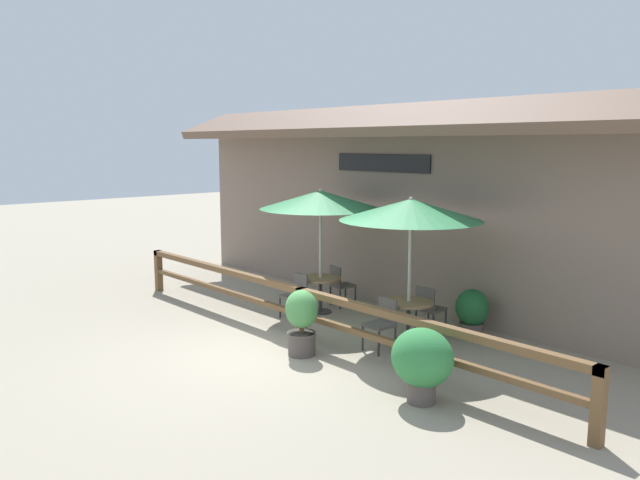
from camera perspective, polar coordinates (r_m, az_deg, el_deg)
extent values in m
plane|color=#9E937F|center=(10.35, -6.18, -10.40)|extent=(60.00, 60.00, 0.00)
cube|color=gray|center=(12.80, 9.07, 1.52)|extent=(14.00, 0.40, 3.60)
cube|color=brown|center=(12.29, 7.67, 10.96)|extent=(14.28, 1.48, 0.70)
cube|color=black|center=(13.08, 5.66, 7.02)|extent=(2.52, 0.04, 0.36)
cube|color=brown|center=(10.72, -1.70, -4.69)|extent=(10.40, 0.14, 0.11)
cube|color=brown|center=(10.83, -1.69, -6.85)|extent=(10.40, 0.10, 0.09)
cube|color=brown|center=(15.00, -14.54, -2.72)|extent=(0.14, 0.14, 0.95)
cube|color=brown|center=(10.83, -1.69, -6.85)|extent=(0.14, 0.14, 0.95)
cube|color=brown|center=(7.88, 24.11, -13.72)|extent=(0.14, 0.14, 0.95)
cylinder|color=#B7B2A8|center=(12.53, 0.04, -1.82)|extent=(0.06, 0.06, 2.17)
cone|color=#33844C|center=(12.37, 0.04, 3.72)|extent=(2.42, 2.42, 0.36)
sphere|color=#B2ADA3|center=(12.35, 0.04, 4.56)|extent=(0.07, 0.07, 0.07)
cylinder|color=olive|center=(12.61, 0.04, -3.53)|extent=(0.83, 0.83, 0.05)
cylinder|color=#333333|center=(12.69, 0.04, -5.14)|extent=(0.07, 0.07, 0.68)
cylinder|color=#333333|center=(12.77, 0.04, -6.55)|extent=(0.46, 0.46, 0.03)
cube|color=#514C47|center=(12.24, -2.45, -5.16)|extent=(0.44, 0.44, 0.05)
cube|color=#514C47|center=(12.30, -1.74, -4.01)|extent=(0.40, 0.06, 0.40)
cylinder|color=#2D2D2D|center=(12.34, -3.68, -6.18)|extent=(0.04, 0.04, 0.42)
cylinder|color=#2D2D2D|center=(12.04, -2.63, -6.55)|extent=(0.04, 0.04, 0.42)
cylinder|color=#2D2D2D|center=(12.56, -2.25, -5.91)|extent=(0.04, 0.04, 0.42)
cylinder|color=#2D2D2D|center=(12.26, -1.19, -6.26)|extent=(0.04, 0.04, 0.42)
cube|color=#514C47|center=(13.17, 2.11, -4.16)|extent=(0.49, 0.49, 0.05)
cube|color=#514C47|center=(13.02, 1.41, -3.30)|extent=(0.40, 0.11, 0.40)
cylinder|color=#2D2D2D|center=(13.17, 3.25, -5.22)|extent=(0.04, 0.04, 0.42)
cylinder|color=#2D2D2D|center=(13.48, 2.34, -4.89)|extent=(0.04, 0.04, 0.42)
cylinder|color=#2D2D2D|center=(12.97, 1.85, -5.43)|extent=(0.04, 0.04, 0.42)
cylinder|color=#2D2D2D|center=(13.28, 0.96, -5.09)|extent=(0.04, 0.04, 0.42)
cylinder|color=#B7B2A8|center=(10.75, 8.16, -3.68)|extent=(0.06, 0.06, 2.17)
cone|color=#33844C|center=(10.56, 8.30, 2.77)|extent=(2.42, 2.42, 0.36)
sphere|color=#B2ADA3|center=(10.54, 8.33, 3.75)|extent=(0.07, 0.07, 0.07)
cylinder|color=olive|center=(10.84, 8.12, -5.66)|extent=(0.83, 0.83, 0.05)
cylinder|color=#333333|center=(10.93, 8.08, -7.51)|extent=(0.07, 0.07, 0.68)
cylinder|color=#333333|center=(11.03, 8.04, -9.13)|extent=(0.46, 0.46, 0.03)
cube|color=#514C47|center=(10.39, 5.43, -7.74)|extent=(0.45, 0.45, 0.05)
cube|color=#514C47|center=(10.46, 6.20, -6.36)|extent=(0.40, 0.06, 0.40)
cylinder|color=#2D2D2D|center=(10.47, 3.92, -8.94)|extent=(0.04, 0.04, 0.42)
cylinder|color=#2D2D2D|center=(10.20, 5.38, -9.43)|extent=(0.04, 0.04, 0.42)
cylinder|color=#2D2D2D|center=(10.71, 5.44, -8.53)|extent=(0.04, 0.04, 0.42)
cylinder|color=#2D2D2D|center=(10.46, 6.90, -8.99)|extent=(0.04, 0.04, 0.42)
cube|color=#514C47|center=(11.50, 10.12, -6.21)|extent=(0.44, 0.44, 0.05)
cube|color=#514C47|center=(11.29, 9.59, -5.29)|extent=(0.40, 0.05, 0.40)
cylinder|color=#2D2D2D|center=(11.61, 11.41, -7.31)|extent=(0.04, 0.04, 0.42)
cylinder|color=#2D2D2D|center=(11.82, 9.88, -6.97)|extent=(0.04, 0.04, 0.42)
cylinder|color=#2D2D2D|center=(11.31, 10.31, -7.71)|extent=(0.04, 0.04, 0.42)
cylinder|color=#2D2D2D|center=(11.52, 8.76, -7.36)|extent=(0.04, 0.04, 0.42)
cylinder|color=#564C47|center=(10.24, -1.68, -9.45)|extent=(0.45, 0.45, 0.37)
cylinder|color=#564C47|center=(10.19, -1.68, -8.56)|extent=(0.48, 0.48, 0.04)
cylinder|color=brown|center=(10.16, -1.69, -7.95)|extent=(0.08, 0.08, 0.19)
ellipsoid|color=#4C934C|center=(10.08, -1.69, -6.32)|extent=(0.56, 0.51, 0.62)
cylinder|color=#564C47|center=(8.59, 9.25, -13.55)|extent=(0.38, 0.38, 0.29)
cylinder|color=#564C47|center=(8.54, 9.27, -12.78)|extent=(0.41, 0.41, 0.04)
ellipsoid|color=#338442|center=(8.42, 9.33, -10.56)|extent=(0.85, 0.77, 0.78)
cylinder|color=#564C47|center=(11.61, 13.67, -7.89)|extent=(0.41, 0.41, 0.22)
cylinder|color=#564C47|center=(11.58, 13.68, -7.45)|extent=(0.44, 0.44, 0.04)
ellipsoid|color=#1E5B2D|center=(11.50, 13.74, -6.01)|extent=(0.61, 0.55, 0.66)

